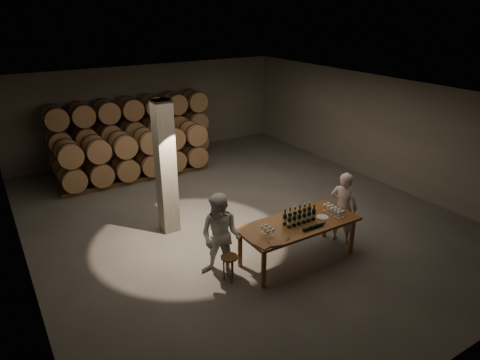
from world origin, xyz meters
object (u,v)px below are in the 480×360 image
bottle_cluster (299,217)px  person_man (343,208)px  tasting_table (298,227)px  notebook_near (277,243)px  person_woman (221,236)px  plate (323,217)px  stool (229,261)px

bottle_cluster → person_man: 1.37m
tasting_table → notebook_near: bearing=-153.6°
person_woman → bottle_cluster: bearing=39.1°
plate → notebook_near: notebook_near is taller
bottle_cluster → notebook_near: 1.03m
person_woman → plate: bearing=39.8°
tasting_table → person_woman: person_woman is taller
notebook_near → person_man: person_man is taller
bottle_cluster → notebook_near: size_ratio=2.67×
stool → person_woman: 0.51m
notebook_near → stool: (-0.72, 0.55, -0.46)m
bottle_cluster → stool: bottle_cluster is taller
bottle_cluster → plate: 0.58m
tasting_table → bottle_cluster: bearing=9.7°
plate → person_woman: bearing=168.2°
bottle_cluster → stool: (-1.64, 0.10, -0.57)m
tasting_table → stool: bearing=176.3°
bottle_cluster → tasting_table: bearing=-170.3°
plate → notebook_near: bearing=-166.6°
person_man → person_woman: 3.05m
bottle_cluster → person_man: size_ratio=0.43×
bottle_cluster → person_man: person_man is taller
tasting_table → notebook_near: size_ratio=9.39×
stool → person_man: size_ratio=0.33×
notebook_near → plate: bearing=29.8°
stool → person_man: (3.00, -0.01, 0.39)m
notebook_near → person_woman: bearing=148.9°
notebook_near → person_man: 2.34m
tasting_table → plate: plate is taller
notebook_near → stool: 1.02m
stool → person_woman: bearing=96.9°
person_man → bottle_cluster: bearing=64.9°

